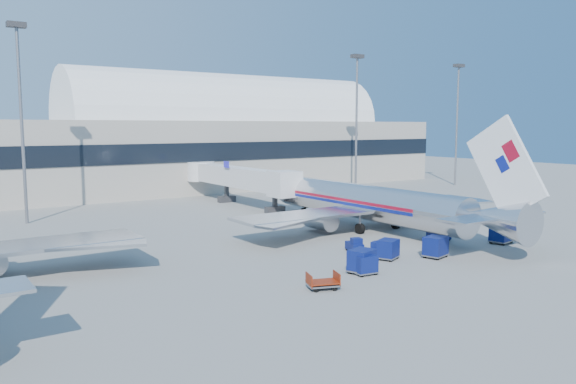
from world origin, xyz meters
TOP-DOWN VIEW (x-y plane):
  - ground at (0.00, 0.00)m, footprint 260.00×260.00m
  - terminal at (-13.60, 55.96)m, footprint 170.00×28.15m
  - airliner_main at (10.00, 4.51)m, footprint 32.00×37.26m
  - jetbridge_near at (7.60, 30.81)m, footprint 4.40×27.50m
  - mast_west at (-20.00, 30.00)m, footprint 2.00×1.20m
  - mast_east at (30.00, 30.00)m, footprint 2.00×1.20m
  - mast_far_east at (55.00, 30.00)m, footprint 2.00×1.20m
  - barrier_near at (18.00, 2.00)m, footprint 3.00×0.55m
  - barrier_mid at (21.30, 2.00)m, footprint 3.00×0.55m
  - barrier_far at (24.60, 2.00)m, footprint 3.00×0.55m
  - tug_lead at (1.69, -5.38)m, footprint 2.43×1.84m
  - tug_right at (11.52, -3.28)m, footprint 2.44×1.97m
  - tug_left at (1.33, -2.63)m, footprint 1.65×2.29m
  - cart_train_a at (1.84, -6.27)m, footprint 2.32×2.09m
  - cart_train_b at (-2.95, -8.32)m, footprint 2.44×2.13m
  - cart_train_c at (-3.05, -8.83)m, footprint 1.83×1.48m
  - cart_solo_near at (5.64, -8.09)m, footprint 2.37×2.01m
  - cart_solo_far at (15.39, -7.68)m, footprint 2.36×1.93m
  - cart_open_red at (-8.03, -10.08)m, footprint 2.47×2.09m
  - ramp_worker at (17.35, -9.30)m, footprint 0.54×0.67m

SIDE VIEW (x-z plane):
  - ground at x=0.00m, z-range 0.00..0.00m
  - cart_open_red at x=-8.03m, z-range 0.12..0.68m
  - barrier_near at x=18.00m, z-range 0.00..0.90m
  - barrier_mid at x=21.30m, z-range 0.00..0.90m
  - barrier_far at x=24.60m, z-range 0.00..0.90m
  - tug_left at x=1.33m, z-range -0.06..1.29m
  - tug_right at x=11.52m, z-range -0.06..1.36m
  - tug_lead at x=1.69m, z-range -0.06..1.36m
  - cart_train_c at x=-3.05m, z-range 0.05..1.54m
  - ramp_worker at x=17.35m, z-range 0.00..1.62m
  - cart_train_a at x=1.84m, z-range 0.06..1.74m
  - cart_solo_near at x=5.64m, z-range 0.06..1.87m
  - cart_train_b at x=-2.95m, z-range 0.06..1.87m
  - cart_solo_far at x=15.39m, z-range 0.06..1.96m
  - airliner_main at x=10.00m, z-range -3.11..8.96m
  - jetbridge_near at x=7.60m, z-range 0.80..7.05m
  - terminal at x=-13.60m, z-range -2.98..18.02m
  - mast_west at x=-20.00m, z-range 3.49..26.09m
  - mast_east at x=30.00m, z-range 3.49..26.09m
  - mast_far_east at x=55.00m, z-range 3.49..26.09m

